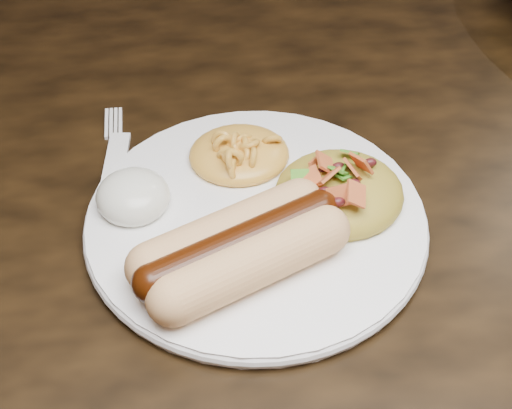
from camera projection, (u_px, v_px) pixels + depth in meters
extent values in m
cube|color=black|center=(343.00, 107.00, 0.65)|extent=(1.60, 0.90, 0.04)
cylinder|color=white|center=(256.00, 221.00, 0.52)|extent=(0.28, 0.28, 0.01)
cylinder|color=#DAB977|center=(243.00, 268.00, 0.46)|extent=(0.11, 0.07, 0.03)
cylinder|color=#DAB977|center=(237.00, 229.00, 0.49)|extent=(0.11, 0.07, 0.03)
cylinder|color=#3C1803|center=(240.00, 244.00, 0.47)|extent=(0.12, 0.07, 0.02)
ellipsoid|color=#CC7B3F|center=(239.00, 144.00, 0.55)|extent=(0.08, 0.08, 0.03)
ellipsoid|color=silver|center=(132.00, 189.00, 0.51)|extent=(0.06, 0.06, 0.03)
ellipsoid|color=orange|center=(340.00, 188.00, 0.52)|extent=(0.09, 0.08, 0.03)
cube|color=white|center=(112.00, 180.00, 0.56)|extent=(0.03, 0.13, 0.00)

